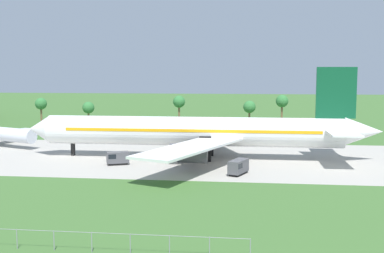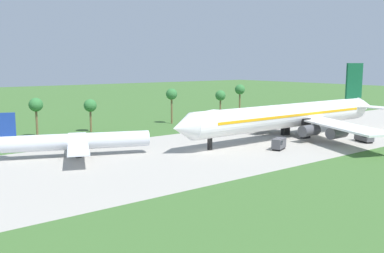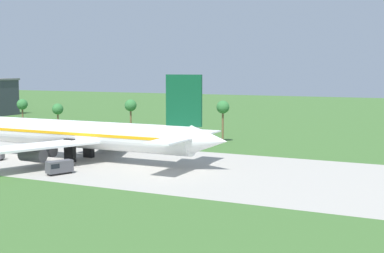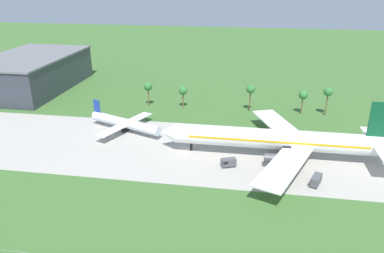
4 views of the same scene
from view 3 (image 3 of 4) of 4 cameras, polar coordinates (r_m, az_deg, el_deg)
The scene contains 3 objects.
jet_airliner at distance 123.31m, azimuth -12.45°, elevation -0.81°, with size 75.03×59.50×19.24m.
catering_van at distance 106.75m, azimuth -14.02°, elevation -4.23°, with size 3.78×5.46×2.67m.
palm_tree_row at distance 163.84m, azimuth -7.71°, elevation 1.94°, with size 76.30×3.60×11.69m.
Camera 3 is at (105.31, -96.68, 20.32)m, focal length 50.00 mm.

